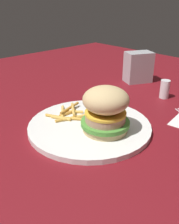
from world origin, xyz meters
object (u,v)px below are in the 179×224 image
at_px(sandwich, 106,109).
at_px(salt_shaker, 165,89).
at_px(plate, 90,126).
at_px(napkin_dispenser, 138,67).
at_px(fries_pile, 69,114).

bearing_deg(sandwich, salt_shaker, -174.25).
distance_m(plate, sandwich, 0.07).
bearing_deg(salt_shaker, plate, -3.12).
height_order(plate, napkin_dispenser, napkin_dispenser).
distance_m(napkin_dispenser, salt_shaker, 0.17).
height_order(sandwich, napkin_dispenser, sandwich).
xyz_separation_m(napkin_dispenser, salt_shaker, (0.07, 0.15, -0.03)).
bearing_deg(sandwich, napkin_dispenser, -153.36).
xyz_separation_m(plate, fries_pile, (0.01, -0.06, 0.01)).
relative_size(plate, fries_pile, 2.73).
relative_size(plate, salt_shaker, 5.17).
relative_size(plate, sandwich, 2.65).
bearing_deg(sandwich, fries_pile, -82.44).
height_order(fries_pile, napkin_dispenser, napkin_dispenser).
distance_m(fries_pile, napkin_dispenser, 0.38).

